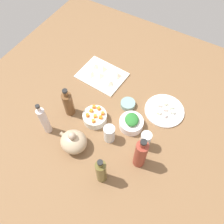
{
  "coord_description": "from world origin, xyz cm",
  "views": [
    {
      "loc": [
        -37.32,
        63.54,
        124.93
      ],
      "look_at": [
        0.0,
        0.0,
        8.0
      ],
      "focal_mm": 37.12,
      "sensor_mm": 36.0,
      "label": 1
    }
  ],
  "objects_px": {
    "bowl_carrots": "(95,117)",
    "teapot": "(74,142)",
    "bottle_0": "(44,120)",
    "bottle_3": "(68,104)",
    "drinking_glass_0": "(109,134)",
    "bottle_2": "(140,154)",
    "bowl_small_side": "(128,104)",
    "cutting_board": "(102,75)",
    "drinking_glass_1": "(145,140)",
    "plate_tofu": "(164,111)",
    "bottle_1": "(101,171)",
    "bowl_greens": "(131,123)"
  },
  "relations": [
    {
      "from": "cutting_board",
      "to": "bottle_1",
      "type": "distance_m",
      "value": 0.71
    },
    {
      "from": "cutting_board",
      "to": "plate_tofu",
      "type": "xyz_separation_m",
      "value": [
        -0.49,
        0.05,
        0.0
      ]
    },
    {
      "from": "cutting_board",
      "to": "drinking_glass_0",
      "type": "height_order",
      "value": "drinking_glass_0"
    },
    {
      "from": "bottle_0",
      "to": "bowl_greens",
      "type": "bearing_deg",
      "value": -146.32
    },
    {
      "from": "cutting_board",
      "to": "bowl_greens",
      "type": "relative_size",
      "value": 2.16
    },
    {
      "from": "teapot",
      "to": "bottle_1",
      "type": "distance_m",
      "value": 0.24
    },
    {
      "from": "bottle_0",
      "to": "drinking_glass_1",
      "type": "xyz_separation_m",
      "value": [
        -0.53,
        -0.2,
        -0.05
      ]
    },
    {
      "from": "cutting_board",
      "to": "bowl_small_side",
      "type": "relative_size",
      "value": 3.35
    },
    {
      "from": "bowl_carrots",
      "to": "bottle_1",
      "type": "height_order",
      "value": "bottle_1"
    },
    {
      "from": "teapot",
      "to": "bottle_2",
      "type": "relative_size",
      "value": 0.63
    },
    {
      "from": "cutting_board",
      "to": "bowl_carrots",
      "type": "xyz_separation_m",
      "value": [
        -0.15,
        0.32,
        0.02
      ]
    },
    {
      "from": "bottle_2",
      "to": "bowl_small_side",
      "type": "bearing_deg",
      "value": -52.77
    },
    {
      "from": "bottle_0",
      "to": "cutting_board",
      "type": "bearing_deg",
      "value": -95.53
    },
    {
      "from": "bottle_2",
      "to": "drinking_glass_1",
      "type": "bearing_deg",
      "value": -80.81
    },
    {
      "from": "cutting_board",
      "to": "bowl_greens",
      "type": "xyz_separation_m",
      "value": [
        -0.36,
        0.25,
        0.02
      ]
    },
    {
      "from": "cutting_board",
      "to": "drinking_glass_1",
      "type": "height_order",
      "value": "drinking_glass_1"
    },
    {
      "from": "bottle_2",
      "to": "cutting_board",
      "type": "bearing_deg",
      "value": -40.52
    },
    {
      "from": "bottle_0",
      "to": "drinking_glass_0",
      "type": "height_order",
      "value": "bottle_0"
    },
    {
      "from": "teapot",
      "to": "bottle_0",
      "type": "relative_size",
      "value": 0.64
    },
    {
      "from": "teapot",
      "to": "bottle_2",
      "type": "height_order",
      "value": "bottle_2"
    },
    {
      "from": "bottle_2",
      "to": "drinking_glass_0",
      "type": "distance_m",
      "value": 0.22
    },
    {
      "from": "bowl_carrots",
      "to": "plate_tofu",
      "type": "bearing_deg",
      "value": -141.23
    },
    {
      "from": "bowl_small_side",
      "to": "bottle_2",
      "type": "distance_m",
      "value": 0.39
    },
    {
      "from": "bowl_carrots",
      "to": "bowl_small_side",
      "type": "relative_size",
      "value": 1.57
    },
    {
      "from": "bottle_0",
      "to": "drinking_glass_1",
      "type": "height_order",
      "value": "bottle_0"
    },
    {
      "from": "bowl_carrots",
      "to": "bowl_small_side",
      "type": "height_order",
      "value": "bowl_carrots"
    },
    {
      "from": "bottle_0",
      "to": "bottle_3",
      "type": "relative_size",
      "value": 1.17
    },
    {
      "from": "teapot",
      "to": "bowl_carrots",
      "type": "bearing_deg",
      "value": -91.45
    },
    {
      "from": "bowl_carrots",
      "to": "drinking_glass_0",
      "type": "height_order",
      "value": "drinking_glass_0"
    },
    {
      "from": "bottle_2",
      "to": "plate_tofu",
      "type": "bearing_deg",
      "value": -88.35
    },
    {
      "from": "teapot",
      "to": "bottle_2",
      "type": "distance_m",
      "value": 0.37
    },
    {
      "from": "bowl_greens",
      "to": "plate_tofu",
      "type": "bearing_deg",
      "value": -123.33
    },
    {
      "from": "bowl_small_side",
      "to": "bottle_0",
      "type": "xyz_separation_m",
      "value": [
        0.32,
        0.39,
        0.09
      ]
    },
    {
      "from": "cutting_board",
      "to": "bowl_small_side",
      "type": "height_order",
      "value": "bowl_small_side"
    },
    {
      "from": "bowl_small_side",
      "to": "bottle_0",
      "type": "relative_size",
      "value": 0.36
    },
    {
      "from": "drinking_glass_1",
      "to": "cutting_board",
      "type": "bearing_deg",
      "value": -33.72
    },
    {
      "from": "bowl_small_side",
      "to": "drinking_glass_0",
      "type": "height_order",
      "value": "drinking_glass_0"
    },
    {
      "from": "cutting_board",
      "to": "plate_tofu",
      "type": "relative_size",
      "value": 1.25
    },
    {
      "from": "bottle_0",
      "to": "bottle_2",
      "type": "height_order",
      "value": "bottle_2"
    },
    {
      "from": "bowl_greens",
      "to": "bowl_small_side",
      "type": "relative_size",
      "value": 1.55
    },
    {
      "from": "drinking_glass_1",
      "to": "teapot",
      "type": "bearing_deg",
      "value": 31.05
    },
    {
      "from": "bowl_carrots",
      "to": "bottle_3",
      "type": "relative_size",
      "value": 0.65
    },
    {
      "from": "bowl_small_side",
      "to": "bottle_3",
      "type": "height_order",
      "value": "bottle_3"
    },
    {
      "from": "bowl_small_side",
      "to": "bottle_0",
      "type": "distance_m",
      "value": 0.51
    },
    {
      "from": "cutting_board",
      "to": "drinking_glass_0",
      "type": "xyz_separation_m",
      "value": [
        -0.29,
        0.38,
        0.05
      ]
    },
    {
      "from": "cutting_board",
      "to": "bottle_0",
      "type": "height_order",
      "value": "bottle_0"
    },
    {
      "from": "bowl_carrots",
      "to": "teapot",
      "type": "height_order",
      "value": "teapot"
    },
    {
      "from": "drinking_glass_1",
      "to": "plate_tofu",
      "type": "bearing_deg",
      "value": -91.27
    },
    {
      "from": "plate_tofu",
      "to": "bowl_carrots",
      "type": "bearing_deg",
      "value": 38.77
    },
    {
      "from": "bottle_2",
      "to": "teapot",
      "type": "bearing_deg",
      "value": 15.52
    }
  ]
}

